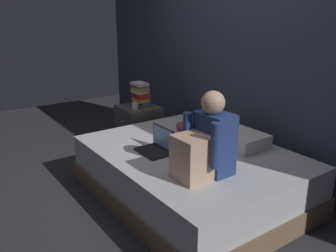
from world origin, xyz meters
name	(u,v)px	position (x,y,z in m)	size (l,w,h in m)	color
ground_plane	(152,196)	(0.00, 0.00, 0.00)	(8.00, 8.00, 0.00)	#2D2D33
wall_back	(249,44)	(0.00, 1.20, 1.35)	(5.60, 0.10, 2.70)	#383D4C
bed	(190,174)	(0.20, 0.30, 0.23)	(2.00, 1.50, 0.47)	#7A6047
nightstand	(139,128)	(-1.10, 0.52, 0.28)	(0.44, 0.46, 0.56)	#474442
person_sitting	(206,144)	(0.65, 0.08, 0.72)	(0.39, 0.44, 0.66)	navy
laptop	(157,146)	(0.05, 0.03, 0.52)	(0.32, 0.23, 0.22)	black
pillow	(236,138)	(0.33, 0.75, 0.53)	(0.56, 0.36, 0.13)	silver
book_stack	(141,95)	(-1.07, 0.54, 0.71)	(0.23, 0.16, 0.30)	brown
mug	(135,106)	(-0.97, 0.40, 0.61)	(0.08, 0.08, 0.09)	#BCB2A3
clothes_pile	(190,127)	(-0.22, 0.62, 0.51)	(0.31, 0.22, 0.10)	#8E3D47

